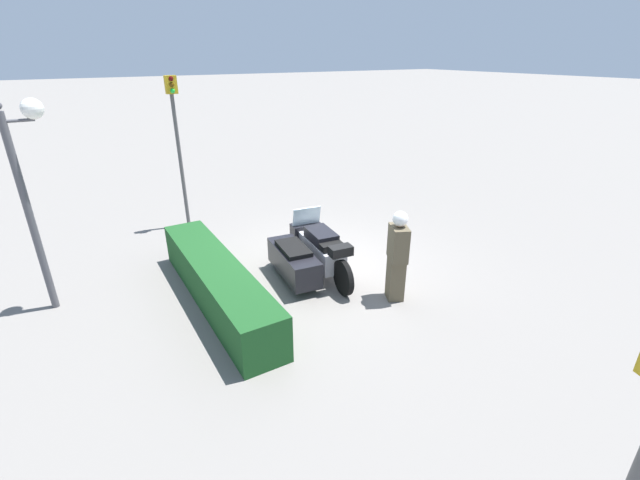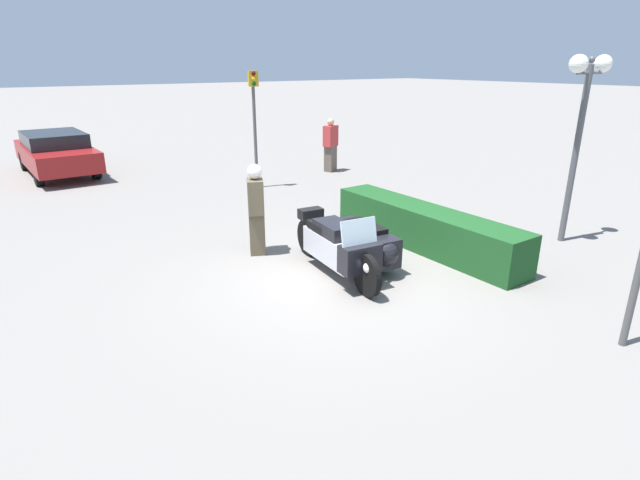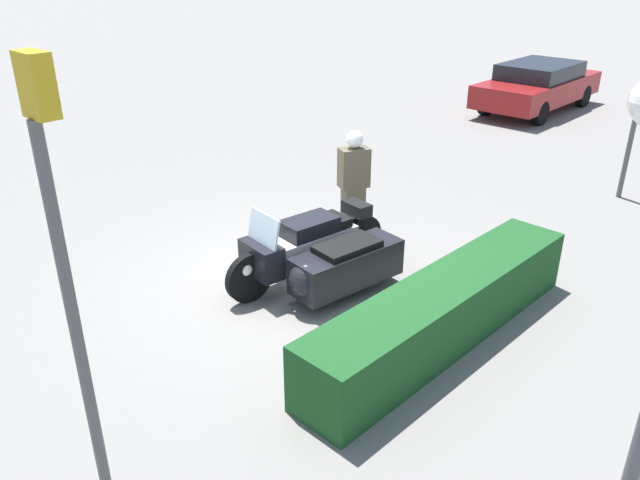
{
  "view_description": "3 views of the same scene",
  "coord_description": "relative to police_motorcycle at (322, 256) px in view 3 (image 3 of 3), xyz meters",
  "views": [
    {
      "loc": [
        -6.94,
        4.21,
        4.19
      ],
      "look_at": [
        0.16,
        -0.07,
        0.52
      ],
      "focal_mm": 24.0,
      "sensor_mm": 36.0,
      "label": 1
    },
    {
      "loc": [
        6.1,
        -4.58,
        3.41
      ],
      "look_at": [
        0.03,
        -0.33,
        0.77
      ],
      "focal_mm": 28.0,
      "sensor_mm": 36.0,
      "label": 2
    },
    {
      "loc": [
        5.22,
        5.67,
        4.24
      ],
      "look_at": [
        -0.33,
        0.22,
        0.58
      ],
      "focal_mm": 35.0,
      "sensor_mm": 36.0,
      "label": 3
    }
  ],
  "objects": [
    {
      "name": "officer_rider",
      "position": [
        -1.67,
        -0.93,
        0.42
      ],
      "size": [
        0.54,
        0.45,
        1.7
      ],
      "rotation": [
        0.0,
        0.0,
        1.12
      ],
      "color": "brown",
      "rests_on": "ground"
    },
    {
      "name": "police_motorcycle",
      "position": [
        0.0,
        0.0,
        0.0
      ],
      "size": [
        2.67,
        1.45,
        1.17
      ],
      "rotation": [
        0.0,
        0.0,
        -0.12
      ],
      "color": "black",
      "rests_on": "ground"
    },
    {
      "name": "hedge_bush_curbside",
      "position": [
        -0.12,
        1.89,
        -0.09
      ],
      "size": [
        4.37,
        0.77,
        0.78
      ],
      "primitive_type": "cube",
      "color": "#19471E",
      "rests_on": "ground"
    },
    {
      "name": "ground_plane",
      "position": [
        0.13,
        -0.45,
        -0.48
      ],
      "size": [
        160.0,
        160.0,
        0.0
      ],
      "primitive_type": "plane",
      "color": "slate"
    },
    {
      "name": "parked_car_background",
      "position": [
        -11.59,
        -2.81,
        0.24
      ],
      "size": [
        4.59,
        1.92,
        1.34
      ],
      "rotation": [
        0.0,
        0.0,
        3.17
      ],
      "color": "maroon",
      "rests_on": "ground"
    },
    {
      "name": "traffic_light_near",
      "position": [
        3.87,
        1.34,
        1.92
      ],
      "size": [
        0.23,
        0.26,
        3.69
      ],
      "rotation": [
        0.0,
        0.0,
        3.16
      ],
      "color": "#4C4C4C",
      "rests_on": "ground"
    }
  ]
}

